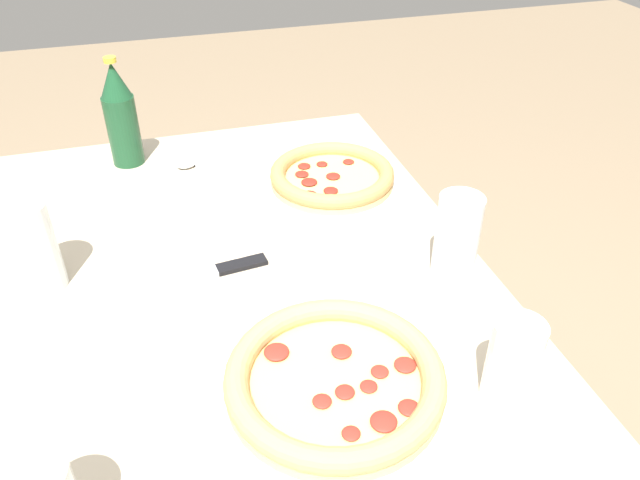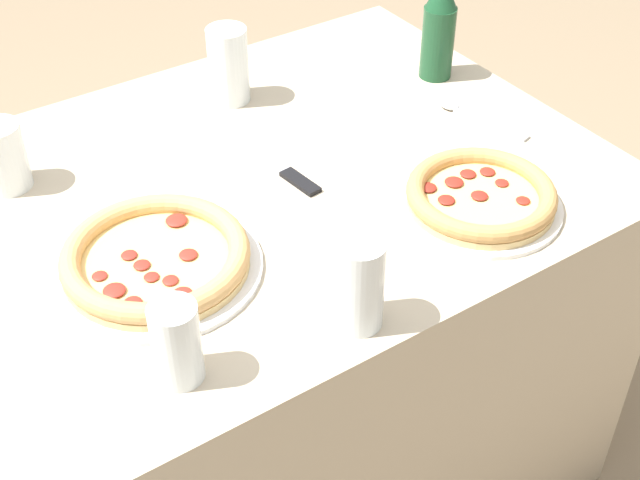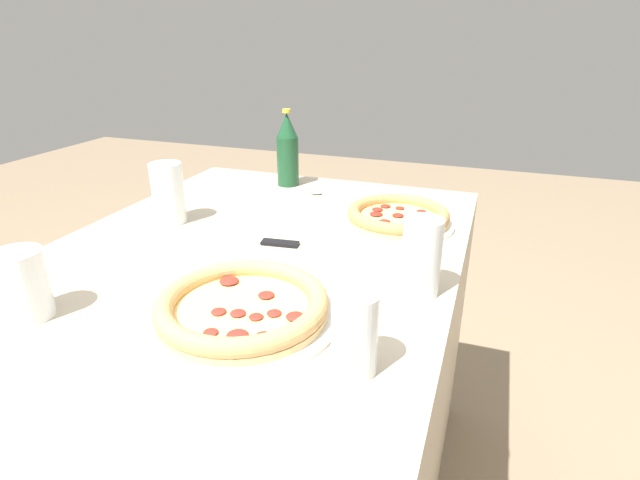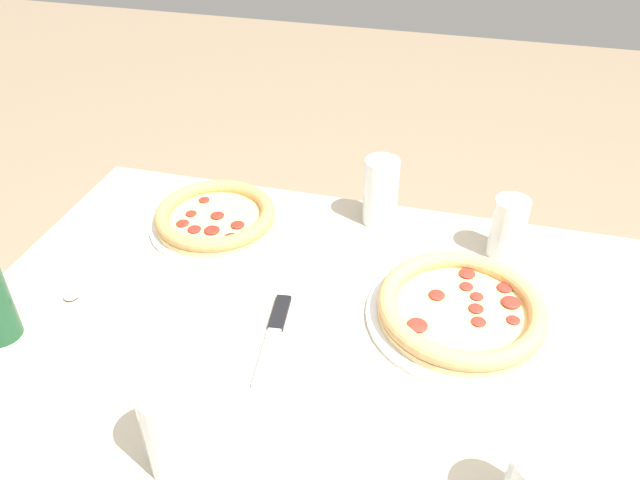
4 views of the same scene
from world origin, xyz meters
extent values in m
cylinder|color=silver|center=(0.17, 0.11, 0.78)|extent=(0.31, 0.31, 0.01)
cylinder|color=#DBB775|center=(0.17, 0.11, 0.79)|extent=(0.27, 0.27, 0.01)
cylinder|color=#E5C170|center=(0.17, 0.11, 0.80)|extent=(0.24, 0.24, 0.00)
torus|color=tan|center=(0.17, 0.11, 0.81)|extent=(0.28, 0.28, 0.03)
ellipsoid|color=maroon|center=(0.19, 0.12, 0.80)|extent=(0.02, 0.02, 0.01)
ellipsoid|color=maroon|center=(0.20, 0.09, 0.80)|extent=(0.02, 0.02, 0.01)
ellipsoid|color=maroon|center=(0.11, 0.05, 0.80)|extent=(0.03, 0.03, 0.01)
ellipsoid|color=maroon|center=(0.18, 0.17, 0.80)|extent=(0.02, 0.02, 0.01)
ellipsoid|color=maroon|center=(0.25, 0.15, 0.80)|extent=(0.03, 0.03, 0.01)
ellipsoid|color=maroon|center=(0.13, 0.13, 0.80)|extent=(0.03, 0.03, 0.01)
ellipsoid|color=maroon|center=(0.24, 0.18, 0.80)|extent=(0.03, 0.03, 0.01)
ellipsoid|color=maroon|center=(0.19, 0.15, 0.80)|extent=(0.02, 0.02, 0.00)
ellipsoid|color=maroon|center=(0.25, 0.11, 0.80)|extent=(0.02, 0.02, 0.00)
ellipsoid|color=maroon|center=(0.17, 0.21, 0.80)|extent=(0.03, 0.03, 0.01)
cylinder|color=white|center=(-0.33, 0.26, 0.78)|extent=(0.26, 0.26, 0.01)
cylinder|color=#DBB775|center=(-0.33, 0.26, 0.79)|extent=(0.24, 0.24, 0.01)
cylinder|color=#E5C170|center=(-0.33, 0.26, 0.80)|extent=(0.21, 0.21, 0.00)
torus|color=tan|center=(-0.33, 0.26, 0.81)|extent=(0.24, 0.24, 0.03)
ellipsoid|color=maroon|center=(-0.38, 0.26, 0.80)|extent=(0.02, 0.02, 0.00)
ellipsoid|color=maroon|center=(-0.32, 0.26, 0.80)|extent=(0.03, 0.03, 0.01)
ellipsoid|color=maroon|center=(-0.38, 0.22, 0.80)|extent=(0.03, 0.03, 0.01)
ellipsoid|color=maroon|center=(-0.27, 0.24, 0.80)|extent=(0.03, 0.03, 0.01)
ellipsoid|color=maroon|center=(-0.37, 0.31, 0.80)|extent=(0.02, 0.02, 0.01)
ellipsoid|color=maroon|center=(-0.27, 0.20, 0.80)|extent=(0.03, 0.03, 0.01)
ellipsoid|color=maroon|center=(-0.31, 0.21, 0.80)|extent=(0.03, 0.03, 0.01)
ellipsoid|color=maroon|center=(-0.35, 0.21, 0.80)|extent=(0.03, 0.03, 0.01)
cylinder|color=white|center=(-0.16, -0.26, 0.85)|extent=(0.08, 0.08, 0.14)
cylinder|color=beige|center=(-0.16, -0.26, 0.83)|extent=(0.06, 0.06, 0.11)
cylinder|color=white|center=(0.24, 0.32, 0.84)|extent=(0.06, 0.06, 0.12)
cylinder|color=#F4A323|center=(0.24, 0.32, 0.82)|extent=(0.05, 0.05, 0.09)
cylinder|color=white|center=(-0.01, 0.37, 0.85)|extent=(0.07, 0.07, 0.14)
cylinder|color=silver|center=(-0.01, 0.37, 0.81)|extent=(0.06, 0.06, 0.06)
cylinder|color=#194728|center=(-0.54, -0.11, 0.85)|extent=(0.06, 0.06, 0.14)
cone|color=#194728|center=(-0.54, -0.11, 0.95)|extent=(0.06, 0.06, 0.07)
cylinder|color=gold|center=(-0.54, -0.11, 0.99)|extent=(0.02, 0.02, 0.01)
cube|color=black|center=(-0.12, 0.05, 0.78)|extent=(0.03, 0.08, 0.01)
cube|color=silver|center=(-0.11, -0.05, 0.78)|extent=(0.04, 0.12, 0.01)
cube|color=silver|center=(-0.51, 0.09, 0.78)|extent=(0.06, 0.15, 0.01)
ellipsoid|color=silver|center=(-0.49, 0.00, 0.78)|extent=(0.04, 0.05, 0.01)
camera|label=1|loc=(0.68, -0.06, 1.39)|focal=35.00mm
camera|label=2|loc=(0.52, 1.06, 1.64)|focal=50.00mm
camera|label=3|loc=(0.78, 0.46, 1.21)|focal=28.00mm
camera|label=4|loc=(0.14, -0.68, 1.50)|focal=35.00mm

